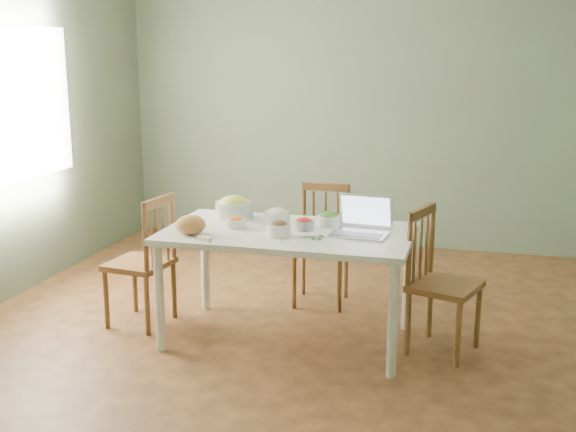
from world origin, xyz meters
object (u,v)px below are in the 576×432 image
(chair_left, at_px, (139,260))
(chair_right, at_px, (445,283))
(laptop, at_px, (360,217))
(dining_table, at_px, (288,286))
(bowl_squash, at_px, (234,207))
(chair_far, at_px, (321,246))
(bread_boule, at_px, (191,225))

(chair_left, bearing_deg, chair_right, 98.42)
(chair_left, xyz_separation_m, laptop, (1.57, -0.00, 0.42))
(chair_left, bearing_deg, dining_table, 96.17)
(chair_right, distance_m, bowl_squash, 1.54)
(dining_table, height_order, laptop, laptop)
(chair_right, xyz_separation_m, bowl_squash, (-1.49, 0.17, 0.37))
(chair_far, relative_size, bowl_squash, 3.39)
(bowl_squash, bearing_deg, dining_table, -28.23)
(dining_table, xyz_separation_m, chair_left, (-1.10, 0.01, 0.09))
(bread_boule, bearing_deg, chair_left, 153.61)
(bread_boule, bearing_deg, chair_far, 57.44)
(chair_left, height_order, bread_boule, chair_left)
(chair_left, height_order, laptop, laptop)
(chair_right, xyz_separation_m, bread_boule, (-1.61, -0.32, 0.35))
(chair_right, bearing_deg, bread_boule, 119.71)
(chair_right, xyz_separation_m, laptop, (-0.55, -0.07, 0.41))
(laptop, bearing_deg, dining_table, -174.60)
(bread_boule, bearing_deg, bowl_squash, 75.90)
(dining_table, xyz_separation_m, chair_right, (1.03, 0.08, 0.09))
(chair_right, height_order, bowl_squash, chair_right)
(chair_left, height_order, bowl_squash, chair_left)
(bread_boule, xyz_separation_m, laptop, (1.06, 0.25, 0.06))
(chair_right, relative_size, laptop, 2.64)
(chair_far, distance_m, bowl_squash, 0.82)
(chair_far, height_order, chair_left, chair_left)
(chair_far, bearing_deg, chair_left, -148.96)
(dining_table, height_order, chair_right, chair_right)
(chair_right, relative_size, bowl_squash, 3.49)
(dining_table, bearing_deg, chair_right, 4.21)
(bread_boule, xyz_separation_m, bowl_squash, (0.12, 0.49, 0.02))
(chair_left, distance_m, chair_right, 2.12)
(dining_table, distance_m, bowl_squash, 0.70)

